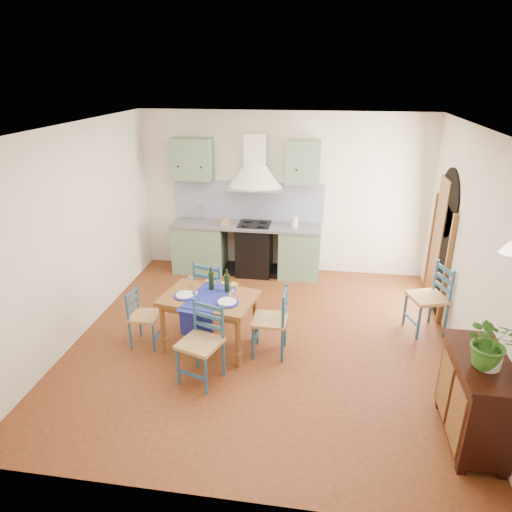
% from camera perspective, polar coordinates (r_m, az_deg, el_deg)
% --- Properties ---
extents(floor, '(5.00, 5.00, 0.00)m').
position_cam_1_polar(floor, '(6.30, 0.82, -10.51)').
color(floor, '#4A2310').
rests_on(floor, ground).
extents(back_wall, '(5.00, 0.96, 2.80)m').
position_cam_1_polar(back_wall, '(7.99, -0.21, 5.07)').
color(back_wall, silver).
rests_on(back_wall, ground).
extents(right_wall, '(0.26, 5.00, 2.80)m').
position_cam_1_polar(right_wall, '(6.17, 24.89, 0.46)').
color(right_wall, silver).
rests_on(right_wall, ground).
extents(left_wall, '(0.04, 5.00, 2.80)m').
position_cam_1_polar(left_wall, '(6.48, -21.61, 2.56)').
color(left_wall, silver).
rests_on(left_wall, ground).
extents(ceiling, '(5.00, 5.00, 0.01)m').
position_cam_1_polar(ceiling, '(5.34, 0.99, 15.73)').
color(ceiling, white).
rests_on(ceiling, back_wall).
extents(dining_table, '(1.28, 0.99, 1.05)m').
position_cam_1_polar(dining_table, '(5.89, -5.85, -5.79)').
color(dining_table, brown).
rests_on(dining_table, ground).
extents(chair_near, '(0.56, 0.56, 0.95)m').
position_cam_1_polar(chair_near, '(5.39, -6.80, -10.71)').
color(chair_near, navy).
rests_on(chair_near, ground).
extents(chair_far, '(0.56, 0.56, 0.98)m').
position_cam_1_polar(chair_far, '(6.52, -5.39, -4.29)').
color(chair_far, navy).
rests_on(chair_far, ground).
extents(chair_left, '(0.38, 0.38, 0.79)m').
position_cam_1_polar(chair_left, '(6.21, -13.92, -7.35)').
color(chair_left, navy).
rests_on(chair_left, ground).
extents(chair_right, '(0.43, 0.43, 0.91)m').
position_cam_1_polar(chair_right, '(5.82, 2.04, -8.09)').
color(chair_right, navy).
rests_on(chair_right, ground).
extents(chair_spare, '(0.58, 0.58, 0.99)m').
position_cam_1_polar(chair_spare, '(6.71, 20.91, -4.93)').
color(chair_spare, navy).
rests_on(chair_spare, ground).
extents(sideboard, '(0.50, 1.05, 0.94)m').
position_cam_1_polar(sideboard, '(5.03, 25.75, -15.60)').
color(sideboard, black).
rests_on(sideboard, ground).
extents(potted_plant, '(0.46, 0.40, 0.50)m').
position_cam_1_polar(potted_plant, '(4.59, 27.34, -9.52)').
color(potted_plant, '#2E661D').
rests_on(potted_plant, sideboard).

